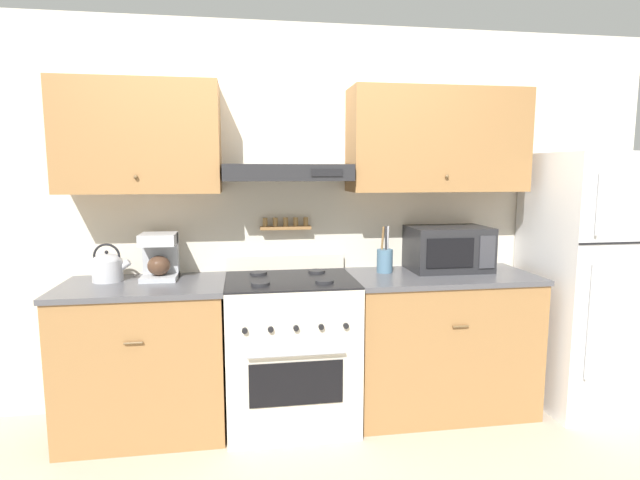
# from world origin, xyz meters

# --- Properties ---
(ground_plane) EXTENTS (16.00, 16.00, 0.00)m
(ground_plane) POSITION_xyz_m (0.00, 0.00, 0.00)
(ground_plane) COLOR #B2A38E
(wall_back) EXTENTS (5.20, 0.46, 2.55)m
(wall_back) POSITION_xyz_m (0.05, 0.60, 1.44)
(wall_back) COLOR beige
(wall_back) RESTS_ON ground_plane
(counter_left) EXTENTS (0.97, 0.64, 0.92)m
(counter_left) POSITION_xyz_m (-0.89, 0.33, 0.46)
(counter_left) COLOR olive
(counter_left) RESTS_ON ground_plane
(counter_right) EXTENTS (1.20, 0.64, 0.92)m
(counter_right) POSITION_xyz_m (1.00, 0.33, 0.46)
(counter_right) COLOR olive
(counter_right) RESTS_ON ground_plane
(stove_range) EXTENTS (0.79, 0.68, 1.03)m
(stove_range) POSITION_xyz_m (0.00, 0.30, 0.47)
(stove_range) COLOR beige
(stove_range) RESTS_ON ground_plane
(refrigerator) EXTENTS (0.82, 0.72, 1.71)m
(refrigerator) POSITION_xyz_m (2.09, 0.27, 0.86)
(refrigerator) COLOR white
(refrigerator) RESTS_ON ground_plane
(tea_kettle) EXTENTS (0.23, 0.18, 0.23)m
(tea_kettle) POSITION_xyz_m (-1.11, 0.43, 1.02)
(tea_kettle) COLOR #B7B7BC
(tea_kettle) RESTS_ON counter_left
(coffee_maker) EXTENTS (0.21, 0.23, 0.29)m
(coffee_maker) POSITION_xyz_m (-0.80, 0.46, 1.07)
(coffee_maker) COLOR #ADAFB5
(coffee_maker) RESTS_ON counter_left
(microwave) EXTENTS (0.53, 0.38, 0.30)m
(microwave) POSITION_xyz_m (1.09, 0.45, 1.07)
(microwave) COLOR #232326
(microwave) RESTS_ON counter_right
(utensil_crock) EXTENTS (0.11, 0.11, 0.31)m
(utensil_crock) POSITION_xyz_m (0.64, 0.43, 1.01)
(utensil_crock) COLOR slate
(utensil_crock) RESTS_ON counter_right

